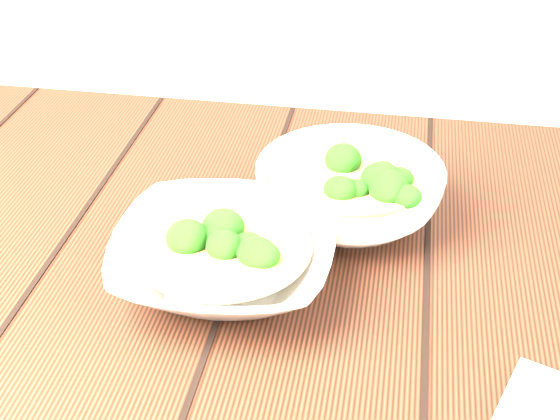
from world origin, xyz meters
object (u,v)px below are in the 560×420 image
Objects in this scene: soup_bowl_back at (349,190)px; trivet at (301,219)px; soup_bowl_front at (224,256)px; table at (255,358)px.

trivet is (-0.05, -0.03, -0.02)m from soup_bowl_back.
trivet is (0.06, 0.11, -0.02)m from soup_bowl_front.
soup_bowl_back is at bearing 50.25° from soup_bowl_front.
soup_bowl_front reaches higher than trivet.
table is 5.31× the size of soup_bowl_back.
soup_bowl_back is (0.11, 0.14, 0.01)m from soup_bowl_front.
soup_bowl_back is 2.19× the size of trivet.
table is at bearing -124.69° from soup_bowl_back.
table is 0.15m from soup_bowl_front.
table is at bearing 23.41° from soup_bowl_front.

